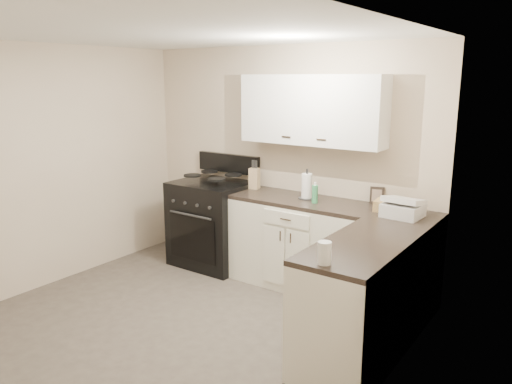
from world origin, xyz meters
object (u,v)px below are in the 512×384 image
Objects in this scene: wicker_basket at (392,206)px; knife_block at (254,178)px; paper_towel at (307,186)px; stove at (214,226)px; countertop_grill at (403,210)px.

knife_block is at bearing 177.57° from wicker_basket.
paper_towel is at bearing -179.21° from wicker_basket.
stove is at bearing -176.48° from paper_towel.
knife_block is 1.77m from countertop_grill.
paper_towel is 0.86× the size of wicker_basket.
wicker_basket is at bearing 2.35° from stove.
countertop_grill reaches higher than stove.
countertop_grill is at bearing -5.40° from paper_towel.
stove is 0.78m from knife_block.
paper_towel is at bearing -18.65° from knife_block.
knife_block reaches higher than wicker_basket.
wicker_basket is at bearing -14.64° from knife_block.
countertop_grill is at bearing -18.04° from knife_block.
countertop_grill is (1.76, -0.18, -0.06)m from knife_block.
paper_towel reaches higher than stove.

